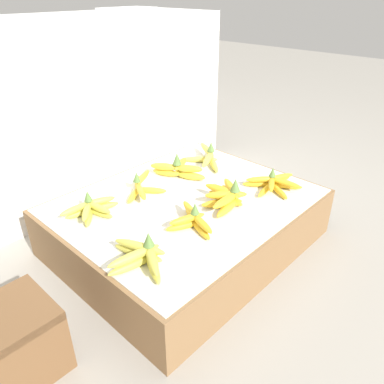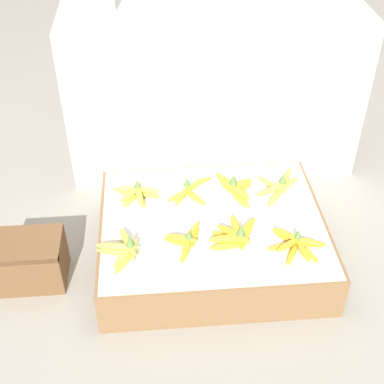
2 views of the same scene
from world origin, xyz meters
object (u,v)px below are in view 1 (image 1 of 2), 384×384
banana_bunch_front_midleft (193,220)px  banana_bunch_middle_left (91,209)px  banana_bunch_front_right (274,183)px  banana_bunch_middle_midleft (141,186)px  banana_bunch_middle_right (208,157)px  banana_bunch_front_midright (227,196)px  foam_tray_white (127,9)px  banana_bunch_middle_midright (178,169)px  wooden_crate (1,351)px  banana_bunch_front_left (142,256)px

banana_bunch_front_midleft → banana_bunch_middle_left: 0.36m
banana_bunch_front_right → banana_bunch_middle_left: (-0.61, 0.36, 0.00)m
banana_bunch_middle_midleft → banana_bunch_middle_right: bearing=-0.7°
banana_bunch_front_midleft → banana_bunch_front_midright: 0.20m
banana_bunch_front_right → banana_bunch_middle_left: size_ratio=1.13×
banana_bunch_middle_left → foam_tray_white: size_ratio=0.80×
banana_bunch_middle_left → banana_bunch_middle_midright: (0.43, -0.00, 0.01)m
wooden_crate → banana_bunch_front_right: 1.07m
banana_bunch_front_left → banana_bunch_front_midright: bearing=4.7°
banana_bunch_front_midleft → banana_bunch_front_right: banana_bunch_front_midleft is taller
banana_bunch_middle_midright → banana_bunch_middle_left: bearing=179.7°
banana_bunch_front_right → banana_bunch_middle_left: banana_bunch_middle_left is taller
wooden_crate → foam_tray_white: size_ratio=1.06×
banana_bunch_middle_left → banana_bunch_middle_right: bearing=-0.0°
banana_bunch_front_left → banana_bunch_middle_midright: 0.58m
banana_bunch_front_left → banana_bunch_middle_midright: (0.48, 0.33, 0.01)m
banana_bunch_front_left → banana_bunch_middle_midright: bearing=34.8°
wooden_crate → banana_bunch_front_left: size_ratio=1.20×
banana_bunch_middle_midright → banana_bunch_front_left: bearing=-145.2°
banana_bunch_front_midleft → banana_bunch_middle_right: bearing=35.7°
banana_bunch_front_right → banana_bunch_middle_right: (0.01, 0.36, 0.00)m
banana_bunch_front_right → foam_tray_white: bearing=83.4°
banana_bunch_front_left → banana_bunch_middle_left: size_ratio=1.10×
banana_bunch_front_left → banana_bunch_middle_midleft: banana_bunch_front_left is taller
wooden_crate → banana_bunch_front_left: 0.43m
banana_bunch_front_midleft → wooden_crate: bearing=173.7°
banana_bunch_front_left → banana_bunch_middle_midright: banana_bunch_middle_midright is taller
banana_bunch_middle_right → foam_tray_white: 0.88m
banana_bunch_middle_midright → banana_bunch_middle_right: bearing=0.7°
foam_tray_white → banana_bunch_middle_midright: bearing=-114.6°
wooden_crate → banana_bunch_front_midleft: bearing=-6.3°
banana_bunch_front_midleft → banana_bunch_middle_right: (0.43, 0.31, 0.00)m
banana_bunch_front_left → banana_bunch_middle_midright: size_ratio=1.05×
wooden_crate → banana_bunch_middle_midleft: size_ratio=1.29×
wooden_crate → banana_bunch_middle_right: banana_bunch_middle_right is taller
foam_tray_white → banana_bunch_front_right: bearing=-96.6°
banana_bunch_front_midleft → banana_bunch_middle_midleft: (0.04, 0.31, -0.00)m
banana_bunch_front_midright → banana_bunch_middle_right: (0.23, 0.30, -0.01)m
banana_bunch_middle_midright → banana_bunch_front_midright: bearing=-97.9°
wooden_crate → banana_bunch_middle_right: 1.10m
banana_bunch_middle_midright → foam_tray_white: bearing=65.4°
banana_bunch_front_midright → banana_bunch_middle_left: size_ratio=0.99×
banana_bunch_front_midright → banana_bunch_middle_right: 0.38m
wooden_crate → banana_bunch_middle_left: 0.52m
banana_bunch_front_right → banana_bunch_middle_midleft: 0.53m
banana_bunch_front_right → banana_bunch_front_midleft: bearing=173.3°
banana_bunch_front_midright → banana_bunch_front_left: bearing=-175.3°
banana_bunch_front_left → banana_bunch_front_midright: 0.44m
banana_bunch_middle_midleft → banana_bunch_middle_right: (0.39, -0.00, 0.00)m
banana_bunch_middle_left → banana_bunch_middle_midleft: 0.23m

